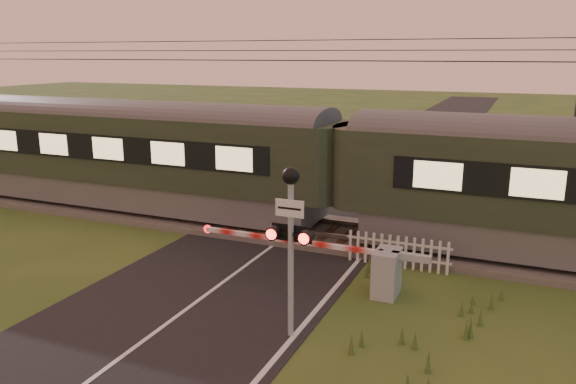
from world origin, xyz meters
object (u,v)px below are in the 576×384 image
at_px(train, 343,171).
at_px(boom_gate, 377,269).
at_px(picket_fence, 398,252).
at_px(crossing_signal, 291,222).

distance_m(train, boom_gate, 4.59).
relative_size(boom_gate, picket_fence, 2.11).
height_order(boom_gate, picket_fence, boom_gate).
distance_m(boom_gate, picket_fence, 1.89).
bearing_deg(boom_gate, crossing_signal, -111.65).
height_order(crossing_signal, picket_fence, crossing_signal).
xyz_separation_m(train, crossing_signal, (1.00, -6.56, 0.29)).
bearing_deg(crossing_signal, boom_gate, 68.35).
bearing_deg(train, boom_gate, -60.81).
distance_m(train, crossing_signal, 6.64).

